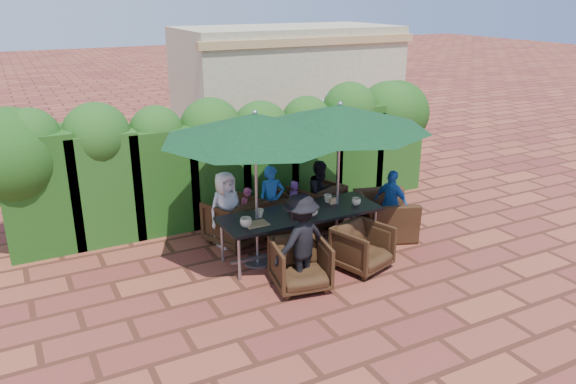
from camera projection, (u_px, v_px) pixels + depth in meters
name	position (u px, v px, depth m)	size (l,w,h in m)	color
ground	(294.00, 259.00, 9.07)	(80.00, 80.00, 0.00)	brown
dining_table	(300.00, 216.00, 9.00)	(2.64, 0.90, 0.75)	black
umbrella_left	(255.00, 127.00, 8.21)	(2.84, 2.84, 2.46)	gray
umbrella_right	(340.00, 117.00, 8.84)	(2.89, 2.89, 2.46)	gray
chair_far_left	(234.00, 219.00, 9.55)	(0.83, 0.78, 0.85)	black
chair_far_mid	(268.00, 212.00, 9.95)	(0.75, 0.70, 0.77)	black
chair_far_right	(317.00, 202.00, 10.37)	(0.81, 0.76, 0.84)	black
chair_near_left	(300.00, 263.00, 8.07)	(0.77, 0.72, 0.79)	black
chair_near_right	(363.00, 245.00, 8.65)	(0.75, 0.70, 0.77)	black
chair_end_right	(385.00, 209.00, 9.86)	(1.08, 0.71, 0.95)	black
adult_far_left	(226.00, 209.00, 9.37)	(0.64, 0.38, 1.30)	white
adult_far_mid	(272.00, 201.00, 9.79)	(0.45, 0.37, 1.26)	blue
adult_far_right	(321.00, 194.00, 10.18)	(0.59, 0.36, 1.24)	black
adult_near_left	(301.00, 241.00, 8.03)	(0.91, 0.41, 1.41)	black
adult_end_right	(392.00, 203.00, 9.83)	(0.69, 0.35, 1.18)	blue
child_left	(248.00, 212.00, 9.85)	(0.31, 0.25, 0.87)	#DA4D7E
child_right	(295.00, 205.00, 10.16)	(0.32, 0.26, 0.89)	#7F4495
pedestrian_a	(266.00, 139.00, 13.03)	(1.59, 0.57, 1.71)	#2D8624
pedestrian_b	(297.00, 133.00, 13.63)	(0.81, 0.49, 1.68)	#DA4D7E
pedestrian_c	(333.00, 128.00, 13.95)	(1.15, 0.53, 1.79)	#96979E
cup_a	(246.00, 222.00, 8.39)	(0.18, 0.18, 0.14)	beige
cup_b	(259.00, 213.00, 8.75)	(0.14, 0.14, 0.13)	beige
cup_c	(313.00, 212.00, 8.81)	(0.17, 0.17, 0.13)	beige
cup_d	(328.00, 199.00, 9.38)	(0.14, 0.14, 0.13)	beige
cup_e	(356.00, 202.00, 9.26)	(0.15, 0.15, 0.12)	beige
ketchup_bottle	(293.00, 208.00, 8.89)	(0.04, 0.04, 0.17)	#B20C0A
sauce_bottle	(289.00, 207.00, 8.97)	(0.04, 0.04, 0.17)	#4C230C
serving_tray	(256.00, 224.00, 8.49)	(0.35, 0.25, 0.02)	#A78150
number_block_left	(296.00, 212.00, 8.85)	(0.12, 0.06, 0.10)	tan
number_block_right	(333.00, 201.00, 9.31)	(0.12, 0.06, 0.10)	tan
hedge_wall	(234.00, 147.00, 10.55)	(9.10, 1.60, 2.40)	#163C10
building	(287.00, 85.00, 15.90)	(6.20, 3.08, 3.20)	beige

